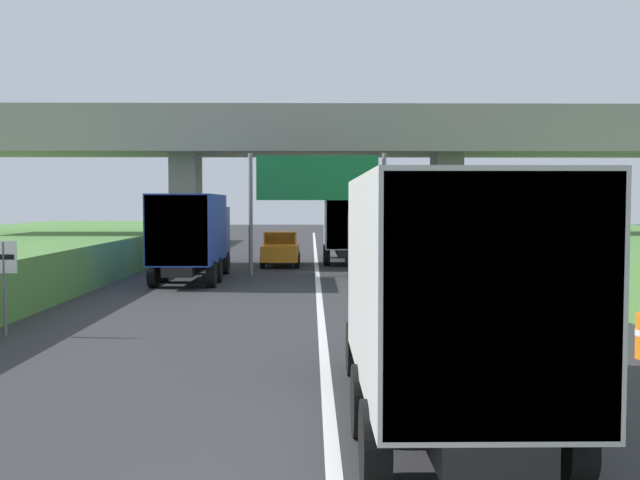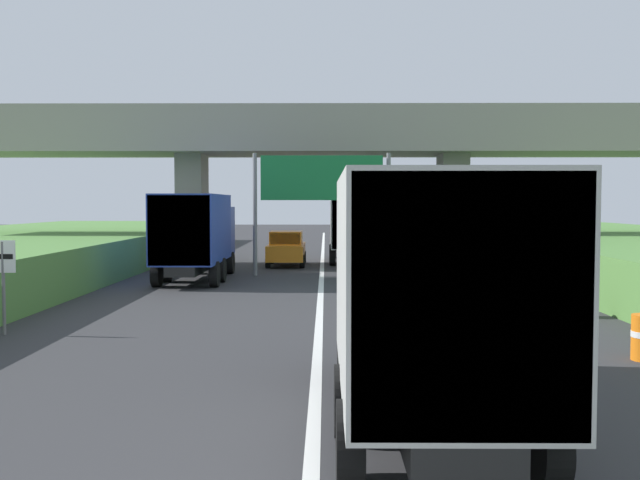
# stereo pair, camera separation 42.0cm
# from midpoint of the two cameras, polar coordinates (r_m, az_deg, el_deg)

# --- Properties ---
(lane_centre_stripe) EXTENTS (0.20, 91.16, 0.01)m
(lane_centre_stripe) POSITION_cam_midpoint_polar(r_m,az_deg,el_deg) (29.37, 0.53, -3.09)
(lane_centre_stripe) COLOR white
(lane_centre_stripe) RESTS_ON ground
(overpass_bridge) EXTENTS (40.00, 4.80, 7.73)m
(overpass_bridge) POSITION_cam_midpoint_polar(r_m,az_deg,el_deg) (35.71, 0.52, 7.34)
(overpass_bridge) COLOR gray
(overpass_bridge) RESTS_ON ground
(overhead_highway_sign) EXTENTS (5.88, 0.18, 5.23)m
(overhead_highway_sign) POSITION_cam_midpoint_polar(r_m,az_deg,el_deg) (30.42, 0.53, 4.37)
(overhead_highway_sign) COLOR slate
(overhead_highway_sign) RESTS_ON ground
(speed_limit_sign) EXTENTS (0.60, 0.08, 2.23)m
(speed_limit_sign) POSITION_cam_midpoint_polar(r_m,az_deg,el_deg) (18.19, -23.43, -2.39)
(speed_limit_sign) COLOR slate
(speed_limit_sign) RESTS_ON ground
(truck_blue) EXTENTS (2.44, 7.30, 3.44)m
(truck_blue) POSITION_cam_midpoint_polar(r_m,az_deg,el_deg) (28.84, -9.44, 0.61)
(truck_blue) COLOR black
(truck_blue) RESTS_ON ground
(truck_silver) EXTENTS (2.44, 7.30, 3.44)m
(truck_silver) POSITION_cam_midpoint_polar(r_m,az_deg,el_deg) (37.62, 2.92, 1.18)
(truck_silver) COLOR black
(truck_silver) RESTS_ON ground
(truck_green) EXTENTS (2.44, 7.30, 3.44)m
(truck_green) POSITION_cam_midpoint_polar(r_m,az_deg,el_deg) (27.55, 11.25, 0.48)
(truck_green) COLOR black
(truck_green) RESTS_ON ground
(truck_black) EXTENTS (2.44, 7.30, 3.44)m
(truck_black) POSITION_cam_midpoint_polar(r_m,az_deg,el_deg) (10.07, 9.29, -3.70)
(truck_black) COLOR black
(truck_black) RESTS_ON ground
(car_orange) EXTENTS (1.86, 4.10, 1.72)m
(car_orange) POSITION_cam_midpoint_polar(r_m,az_deg,el_deg) (35.26, -2.37, -0.69)
(car_orange) COLOR orange
(car_orange) RESTS_ON ground
(construction_barrel_2) EXTENTS (0.57, 0.57, 0.90)m
(construction_barrel_2) POSITION_cam_midpoint_polar(r_m,az_deg,el_deg) (20.61, 19.40, -4.56)
(construction_barrel_2) COLOR orange
(construction_barrel_2) RESTS_ON ground
(construction_barrel_3) EXTENTS (0.57, 0.57, 0.90)m
(construction_barrel_3) POSITION_cam_midpoint_polar(r_m,az_deg,el_deg) (25.66, 15.18, -3.04)
(construction_barrel_3) COLOR orange
(construction_barrel_3) RESTS_ON ground
(construction_barrel_4) EXTENTS (0.57, 0.57, 0.90)m
(construction_barrel_4) POSITION_cam_midpoint_polar(r_m,az_deg,el_deg) (30.89, 12.88, -2.02)
(construction_barrel_4) COLOR orange
(construction_barrel_4) RESTS_ON ground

